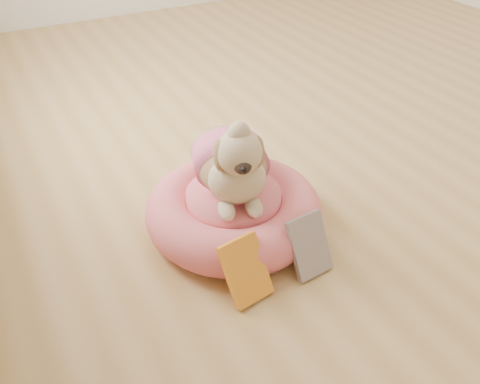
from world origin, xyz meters
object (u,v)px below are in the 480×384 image
book_yellow (246,270)px  dog (232,148)px  book_white (309,246)px  pet_bed (234,211)px

book_yellow → dog: bearing=59.8°
dog → book_white: 0.43m
pet_bed → dog: dog is taller
book_white → dog: bearing=103.5°
dog → book_white: dog is taller
dog → book_white: (0.12, -0.33, -0.24)m
pet_bed → book_yellow: 0.34m
pet_bed → dog: 0.26m
book_yellow → book_white: bearing=-9.0°
book_yellow → book_white: size_ratio=1.00×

